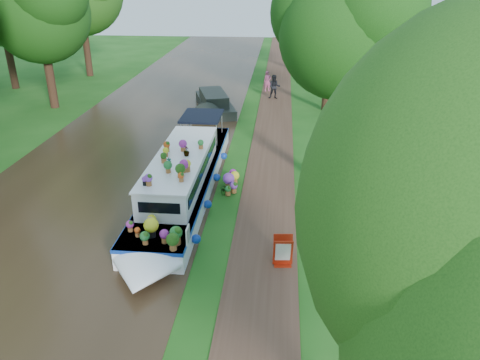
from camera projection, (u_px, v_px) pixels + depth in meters
name	position (u px, v px, depth m)	size (l,w,h in m)	color
ground	(234.00, 217.00, 17.52)	(100.00, 100.00, 0.00)	#195114
canal_water	(79.00, 210.00, 18.01)	(10.00, 100.00, 0.02)	#2E2114
towpath	(266.00, 218.00, 17.42)	(2.20, 100.00, 0.03)	#472E21
plant_boat	(181.00, 179.00, 18.62)	(2.29, 13.52, 2.27)	white
tree_near_overhang	(344.00, 25.00, 17.25)	(5.52, 5.28, 8.99)	black
tree_near_mid	(333.00, 6.00, 28.16)	(6.90, 6.60, 9.40)	black
tree_far_c	(38.00, 4.00, 28.70)	(7.13, 6.82, 9.59)	black
second_boat	(214.00, 103.00, 30.28)	(3.43, 6.84, 1.25)	black
sandwich_board	(283.00, 252.00, 14.52)	(0.62, 0.53, 0.97)	#A5200B
pedestrian_pink	(267.00, 81.00, 35.05)	(0.54, 0.35, 1.48)	#C75274
pedestrian_dark	(274.00, 87.00, 32.96)	(0.82, 0.64, 1.68)	black
verge_plant	(224.00, 189.00, 19.22)	(0.42, 0.36, 0.47)	#235C1B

